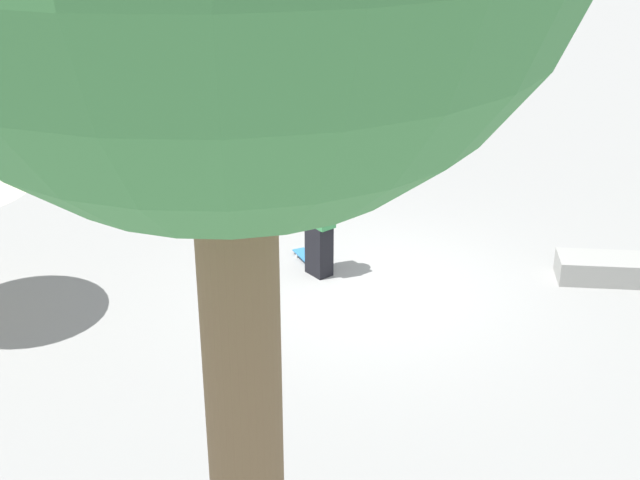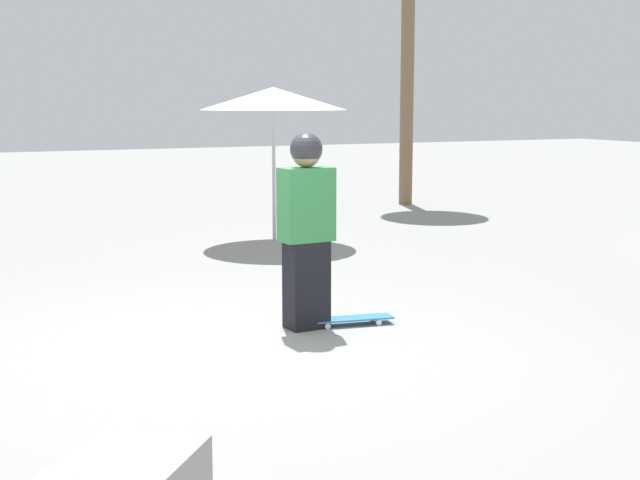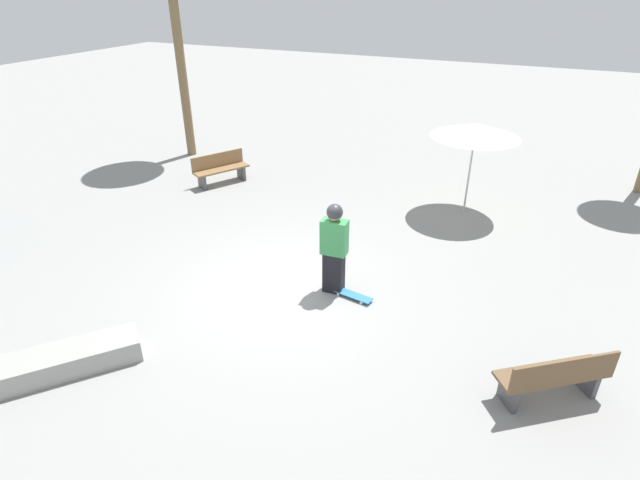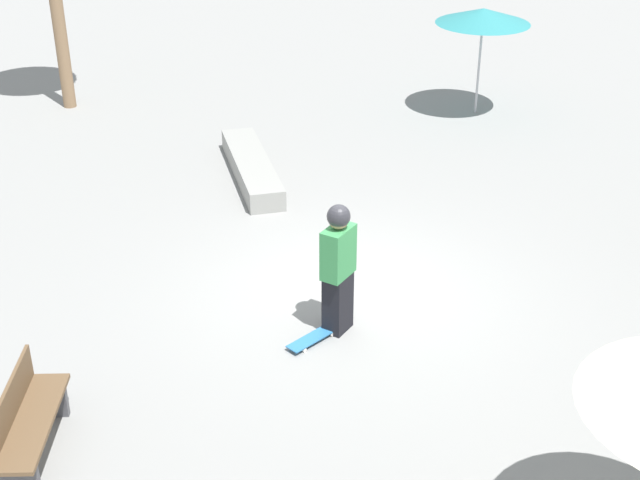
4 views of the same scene
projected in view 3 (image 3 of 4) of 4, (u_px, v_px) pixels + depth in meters
name	position (u px, v px, depth m)	size (l,w,h in m)	color
ground_plane	(289.00, 290.00, 9.54)	(60.00, 60.00, 0.00)	gray
skater_main	(334.00, 246.00, 9.08)	(0.49, 0.30, 1.79)	black
skateboard	(352.00, 295.00, 9.29)	(0.82, 0.32, 0.07)	teal
concrete_ledge	(32.00, 369.00, 7.36)	(2.42, 2.72, 0.36)	gray
bench_near	(554.00, 377.00, 6.88)	(1.54, 1.32, 0.85)	#47474C
bench_far	(220.00, 169.00, 14.25)	(1.14, 1.62, 0.85)	#47474C
shade_umbrella_cream	(476.00, 130.00, 11.75)	(2.12, 2.12, 2.25)	#B7B7BC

